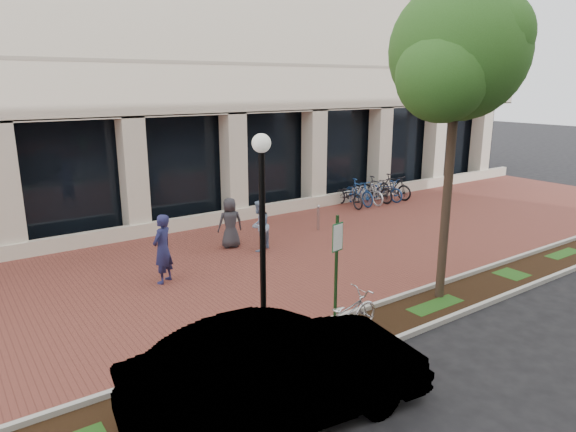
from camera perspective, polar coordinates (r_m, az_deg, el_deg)
ground at (r=15.81m, az=-3.46°, el=-5.05°), size 120.00×120.00×0.00m
brick_plaza at (r=15.81m, az=-3.46°, el=-5.03°), size 40.00×9.00×0.01m
planting_strip at (r=12.01m, az=10.15°, el=-11.85°), size 40.00×1.50×0.01m
curb_plaza_side at (r=12.46m, az=7.68°, el=-10.44°), size 40.00×0.12×0.12m
curb_street_side at (r=11.53m, az=12.86°, el=-12.86°), size 40.00×0.12×0.12m
parking_sign at (r=11.02m, az=5.44°, el=-4.82°), size 0.34×0.07×2.63m
lamppost at (r=9.90m, az=-2.85°, el=-1.96°), size 0.36×0.36×4.41m
street_tree at (r=12.86m, az=18.39°, el=16.07°), size 3.78×3.15×7.58m
locked_bicycle at (r=11.24m, az=6.38°, el=-10.85°), size 1.91×0.79×0.98m
pedestrian_left at (r=14.27m, az=-13.76°, el=-3.58°), size 0.84×0.78×1.92m
pedestrian_mid at (r=16.57m, az=-3.19°, el=-1.08°), size 1.03×0.98×1.68m
pedestrian_right at (r=16.98m, az=-6.45°, el=-0.76°), size 0.92×0.70×1.68m
bollard at (r=18.98m, az=3.38°, el=-0.15°), size 0.12×0.12×0.96m
bike_rack_cluster at (r=23.61m, az=9.30°, el=2.77°), size 3.63×2.07×1.17m
sedan_near_curb at (r=8.56m, az=-0.93°, el=-16.99°), size 5.15×2.39×1.64m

